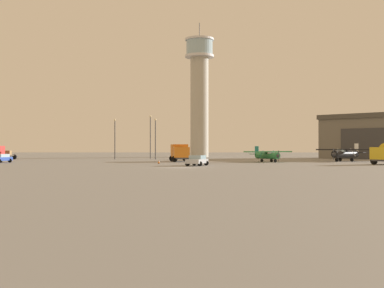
{
  "coord_description": "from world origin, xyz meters",
  "views": [
    {
      "loc": [
        1.37,
        -60.13,
        2.34
      ],
      "look_at": [
        1.51,
        27.88,
        3.02
      ],
      "focal_mm": 47.21,
      "sensor_mm": 36.0,
      "label": 1
    }
  ],
  "objects_px": {
    "truck_box_orange": "(179,152)",
    "traffic_cone_near_left": "(158,162)",
    "airplane_black": "(345,153)",
    "light_post_west": "(155,135)",
    "light_post_north": "(150,133)",
    "truck_flatbed_red": "(0,153)",
    "car_silver": "(196,160)",
    "control_tower": "(199,89)",
    "airplane_green": "(266,155)",
    "light_post_east": "(114,135)"
  },
  "relations": [
    {
      "from": "truck_box_orange",
      "to": "light_post_west",
      "type": "distance_m",
      "value": 18.5
    },
    {
      "from": "control_tower",
      "to": "car_silver",
      "type": "distance_m",
      "value": 64.46
    },
    {
      "from": "airplane_black",
      "to": "light_post_west",
      "type": "distance_m",
      "value": 37.79
    },
    {
      "from": "airplane_green",
      "to": "car_silver",
      "type": "distance_m",
      "value": 20.51
    },
    {
      "from": "airplane_green",
      "to": "truck_box_orange",
      "type": "relative_size",
      "value": 1.31
    },
    {
      "from": "truck_flatbed_red",
      "to": "traffic_cone_near_left",
      "type": "bearing_deg",
      "value": 67.1
    },
    {
      "from": "traffic_cone_near_left",
      "to": "car_silver",
      "type": "bearing_deg",
      "value": -58.04
    },
    {
      "from": "control_tower",
      "to": "light_post_east",
      "type": "relative_size",
      "value": 4.19
    },
    {
      "from": "car_silver",
      "to": "light_post_north",
      "type": "xyz_separation_m",
      "value": [
        -9.79,
        44.05,
        4.84
      ]
    },
    {
      "from": "light_post_north",
      "to": "light_post_west",
      "type": "bearing_deg",
      "value": -77.07
    },
    {
      "from": "airplane_green",
      "to": "light_post_east",
      "type": "bearing_deg",
      "value": -151.94
    },
    {
      "from": "light_post_west",
      "to": "airplane_black",
      "type": "bearing_deg",
      "value": -25.49
    },
    {
      "from": "truck_box_orange",
      "to": "light_post_east",
      "type": "xyz_separation_m",
      "value": [
        -13.47,
        15.87,
        3.25
      ]
    },
    {
      "from": "airplane_black",
      "to": "truck_box_orange",
      "type": "bearing_deg",
      "value": -38.26
    },
    {
      "from": "airplane_green",
      "to": "control_tower",
      "type": "bearing_deg",
      "value": 164.78
    },
    {
      "from": "truck_flatbed_red",
      "to": "car_silver",
      "type": "xyz_separation_m",
      "value": [
        38.64,
        -33.86,
        -0.57
      ]
    },
    {
      "from": "car_silver",
      "to": "light_post_north",
      "type": "bearing_deg",
      "value": -150.1
    },
    {
      "from": "truck_box_orange",
      "to": "light_post_west",
      "type": "height_order",
      "value": "light_post_west"
    },
    {
      "from": "truck_flatbed_red",
      "to": "car_silver",
      "type": "bearing_deg",
      "value": 62.84
    },
    {
      "from": "airplane_green",
      "to": "light_post_north",
      "type": "distance_m",
      "value": 34.91
    },
    {
      "from": "control_tower",
      "to": "truck_box_orange",
      "type": "xyz_separation_m",
      "value": [
        -3.97,
        -42.66,
        -15.61
      ]
    },
    {
      "from": "truck_flatbed_red",
      "to": "light_post_west",
      "type": "distance_m",
      "value": 30.85
    },
    {
      "from": "airplane_black",
      "to": "truck_box_orange",
      "type": "distance_m",
      "value": 28.57
    },
    {
      "from": "control_tower",
      "to": "truck_flatbed_red",
      "type": "bearing_deg",
      "value": -144.48
    },
    {
      "from": "car_silver",
      "to": "truck_flatbed_red",
      "type": "bearing_deg",
      "value": -113.85
    },
    {
      "from": "truck_box_orange",
      "to": "truck_flatbed_red",
      "type": "bearing_deg",
      "value": -119.64
    },
    {
      "from": "light_post_west",
      "to": "traffic_cone_near_left",
      "type": "xyz_separation_m",
      "value": [
        2.55,
        -28.02,
        -4.71
      ]
    },
    {
      "from": "airplane_black",
      "to": "traffic_cone_near_left",
      "type": "height_order",
      "value": "airplane_black"
    },
    {
      "from": "airplane_green",
      "to": "light_post_north",
      "type": "height_order",
      "value": "light_post_north"
    },
    {
      "from": "truck_flatbed_red",
      "to": "truck_box_orange",
      "type": "relative_size",
      "value": 1.05
    },
    {
      "from": "car_silver",
      "to": "control_tower",
      "type": "bearing_deg",
      "value": -163.74
    },
    {
      "from": "truck_box_orange",
      "to": "traffic_cone_near_left",
      "type": "relative_size",
      "value": 11.22
    },
    {
      "from": "airplane_green",
      "to": "light_post_east",
      "type": "distance_m",
      "value": 33.75
    },
    {
      "from": "truck_box_orange",
      "to": "light_post_north",
      "type": "bearing_deg",
      "value": -171.97
    },
    {
      "from": "truck_flatbed_red",
      "to": "light_post_east",
      "type": "height_order",
      "value": "light_post_east"
    },
    {
      "from": "airplane_black",
      "to": "traffic_cone_near_left",
      "type": "relative_size",
      "value": 15.76
    },
    {
      "from": "control_tower",
      "to": "light_post_north",
      "type": "distance_m",
      "value": 24.29
    },
    {
      "from": "airplane_black",
      "to": "truck_flatbed_red",
      "type": "height_order",
      "value": "airplane_black"
    },
    {
      "from": "control_tower",
      "to": "truck_box_orange",
      "type": "distance_m",
      "value": 45.6
    },
    {
      "from": "light_post_north",
      "to": "car_silver",
      "type": "bearing_deg",
      "value": -77.48
    },
    {
      "from": "control_tower",
      "to": "truck_box_orange",
      "type": "height_order",
      "value": "control_tower"
    },
    {
      "from": "truck_box_orange",
      "to": "control_tower",
      "type": "bearing_deg",
      "value": 166.64
    },
    {
      "from": "airplane_black",
      "to": "airplane_green",
      "type": "bearing_deg",
      "value": -24.95
    },
    {
      "from": "control_tower",
      "to": "truck_flatbed_red",
      "type": "distance_m",
      "value": 51.49
    },
    {
      "from": "truck_flatbed_red",
      "to": "truck_box_orange",
      "type": "height_order",
      "value": "truck_box_orange"
    },
    {
      "from": "truck_flatbed_red",
      "to": "traffic_cone_near_left",
      "type": "relative_size",
      "value": 11.76
    },
    {
      "from": "light_post_north",
      "to": "traffic_cone_near_left",
      "type": "distance_m",
      "value": 35.7
    },
    {
      "from": "light_post_west",
      "to": "light_post_east",
      "type": "height_order",
      "value": "light_post_west"
    },
    {
      "from": "car_silver",
      "to": "traffic_cone_near_left",
      "type": "bearing_deg",
      "value": -130.66
    },
    {
      "from": "traffic_cone_near_left",
      "to": "light_post_north",
      "type": "bearing_deg",
      "value": 96.79
    }
  ]
}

